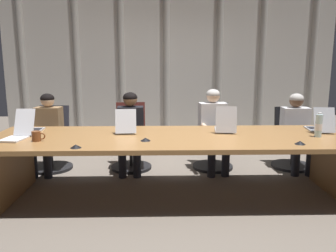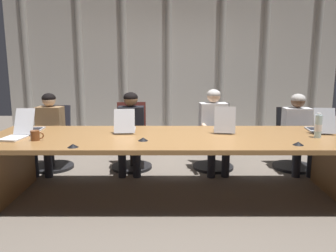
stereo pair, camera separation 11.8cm
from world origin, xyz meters
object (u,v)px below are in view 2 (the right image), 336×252
at_px(office_chair_left_mid, 133,144).
at_px(office_chair_right_mid, 295,146).
at_px(person_left_mid, 132,127).
at_px(coffee_mug_near, 37,135).
at_px(laptop_left_mid, 127,127).
at_px(laptop_right_mid, 322,127).
at_px(office_chair_center, 215,144).
at_px(spiral_notepad, 15,138).
at_px(person_right_mid, 300,128).
at_px(laptop_center, 226,127).
at_px(conference_mic_right_side, 145,139).
at_px(person_center, 216,126).
at_px(person_left_end, 50,128).
at_px(conference_mic_left_side, 300,144).
at_px(laptop_left_end, 32,127).
at_px(office_chair_left_end, 55,145).
at_px(water_bottle_primary, 320,127).
at_px(conference_mic_middle, 75,146).

bearing_deg(office_chair_left_mid, office_chair_right_mid, 86.39).
relative_size(person_left_mid, coffee_mug_near, 7.92).
distance_m(laptop_left_mid, laptop_right_mid, 2.37).
distance_m(laptop_right_mid, office_chair_center, 1.52).
xyz_separation_m(coffee_mug_near, spiral_notepad, (-0.28, 0.06, -0.05)).
distance_m(laptop_left_mid, person_right_mid, 2.50).
bearing_deg(laptop_left_mid, laptop_center, -95.32).
height_order(laptop_right_mid, conference_mic_right_side, laptop_right_mid).
xyz_separation_m(laptop_center, coffee_mug_near, (-2.12, -0.45, -0.01)).
relative_size(office_chair_right_mid, conference_mic_right_side, 8.10).
distance_m(office_chair_left_mid, person_left_mid, 0.34).
relative_size(person_center, conference_mic_right_side, 10.72).
distance_m(laptop_center, person_left_end, 2.51).
relative_size(person_right_mid, coffee_mug_near, 7.75).
height_order(person_center, conference_mic_left_side, person_center).
relative_size(laptop_left_end, person_center, 0.43).
height_order(laptop_left_end, person_left_mid, person_left_mid).
distance_m(office_chair_left_end, office_chair_left_mid, 1.17).
xyz_separation_m(laptop_right_mid, coffee_mug_near, (-3.29, -0.46, -0.00)).
bearing_deg(conference_mic_right_side, water_bottle_primary, 4.29).
bearing_deg(laptop_left_mid, office_chair_left_mid, -2.56).
height_order(office_chair_left_mid, water_bottle_primary, water_bottle_primary).
bearing_deg(person_left_mid, laptop_center, 57.98).
xyz_separation_m(person_left_end, coffee_mug_near, (0.28, -1.17, 0.15)).
distance_m(laptop_left_end, laptop_left_mid, 1.15).
xyz_separation_m(laptop_center, conference_mic_middle, (-1.63, -0.76, -0.04)).
bearing_deg(laptop_left_mid, water_bottle_primary, -103.04).
bearing_deg(office_chair_left_mid, person_left_end, -85.51).
bearing_deg(person_left_end, office_chair_left_mid, 102.13).
bearing_deg(laptop_right_mid, laptop_center, 97.11).
distance_m(laptop_right_mid, office_chair_right_mid, 0.98).
distance_m(water_bottle_primary, conference_mic_left_side, 0.50).
distance_m(office_chair_center, conference_mic_right_side, 1.70).
bearing_deg(person_left_mid, office_chair_left_mid, -177.71).
bearing_deg(laptop_left_mid, conference_mic_left_side, -114.38).
xyz_separation_m(coffee_mug_near, conference_mic_right_side, (1.17, -0.02, -0.04)).
bearing_deg(conference_mic_middle, person_left_mid, 74.39).
relative_size(person_left_mid, person_right_mid, 1.02).
xyz_separation_m(office_chair_left_end, coffee_mug_near, (0.28, -1.33, 0.44)).
bearing_deg(spiral_notepad, person_right_mid, 25.09).
bearing_deg(office_chair_left_end, office_chair_right_mid, 92.78).
distance_m(laptop_left_mid, conference_mic_right_side, 0.56).
height_order(conference_mic_left_side, conference_mic_right_side, same).
bearing_deg(laptop_right_mid, office_chair_right_mid, 5.00).
xyz_separation_m(office_chair_left_mid, coffee_mug_near, (-0.89, -1.34, 0.43)).
distance_m(laptop_left_mid, office_chair_left_mid, 0.96).
height_order(conference_mic_left_side, conference_mic_middle, same).
height_order(laptop_right_mid, water_bottle_primary, laptop_right_mid).
bearing_deg(person_right_mid, laptop_right_mid, -0.79).
height_order(laptop_center, office_chair_left_mid, laptop_center).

